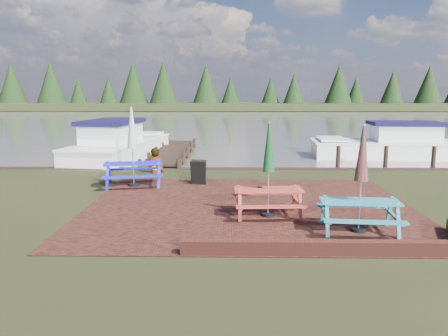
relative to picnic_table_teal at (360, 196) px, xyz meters
name	(u,v)px	position (x,y,z in m)	size (l,w,h in m)	color
ground	(251,217)	(-2.41, 1.13, -0.86)	(120.00, 120.00, 0.00)	black
paving	(249,207)	(-2.41, 2.13, -0.85)	(9.00, 7.50, 0.02)	#331310
brick_wall	(364,245)	(-0.27, -1.29, -0.71)	(6.21, 1.79, 0.30)	#4C1E16
water	(236,120)	(-2.41, 38.13, -0.86)	(120.00, 60.00, 0.02)	#44423A
far_treeline	(235,90)	(-2.41, 67.13, 2.43)	(120.00, 10.00, 8.10)	black
picnic_table_teal	(360,196)	(0.00, 0.00, 0.00)	(1.88, 1.70, 2.44)	teal
picnic_table_red	(268,184)	(-1.97, 1.22, -0.01)	(1.82, 1.64, 2.41)	#AC362C
picnic_table_blue	(133,159)	(-6.21, 4.73, 0.07)	(2.20, 2.03, 2.65)	#1A1DC9
chalkboard	(198,172)	(-4.05, 5.04, -0.42)	(0.54, 0.56, 0.84)	black
jetty	(173,152)	(-5.91, 12.40, -0.74)	(1.76, 9.08, 1.00)	black
boat_jetty	(119,147)	(-8.45, 11.53, -0.39)	(3.83, 8.05, 2.24)	white
boat_near	(390,146)	(5.18, 12.60, -0.45)	(7.62, 3.03, 2.02)	white
person	(155,148)	(-5.93, 7.26, 0.12)	(0.71, 0.47, 1.96)	gray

